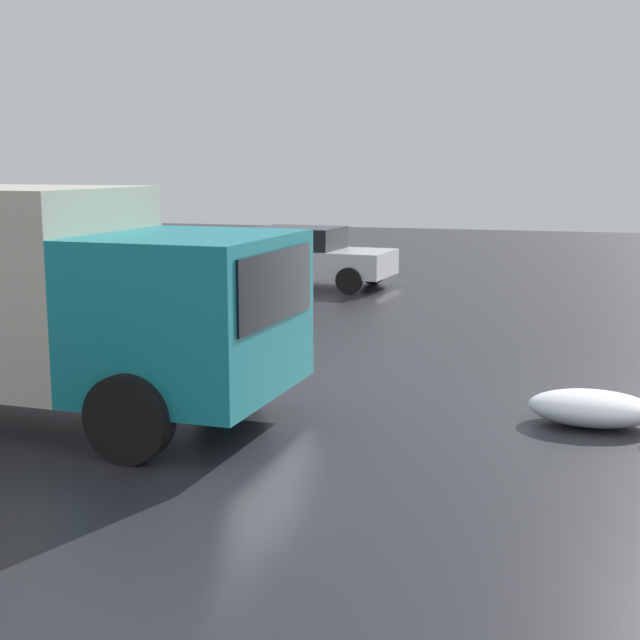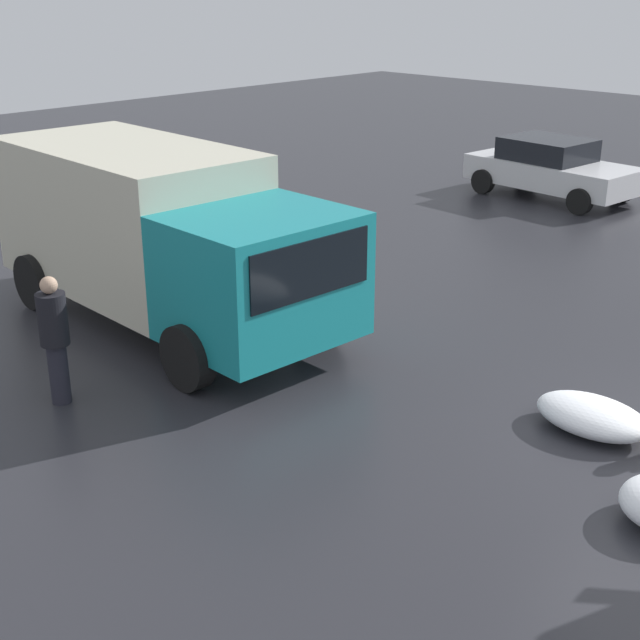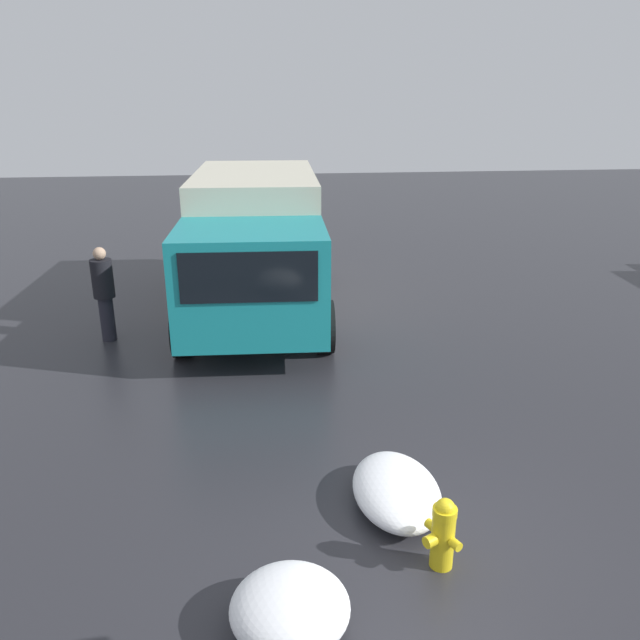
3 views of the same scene
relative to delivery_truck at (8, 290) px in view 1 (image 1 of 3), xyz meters
name	(u,v)px [view 1 (image 1 of 3)]	position (x,y,z in m)	size (l,w,h in m)	color
delivery_truck	(8,290)	(0.00, 0.00, 0.00)	(6.54, 2.86, 2.65)	teal
parked_car	(305,256)	(0.02, -11.55, -0.73)	(4.20, 2.24, 1.41)	silver
snow_pile_curbside	(591,408)	(-6.61, -1.36, -1.27)	(1.40, 0.91, 0.39)	white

